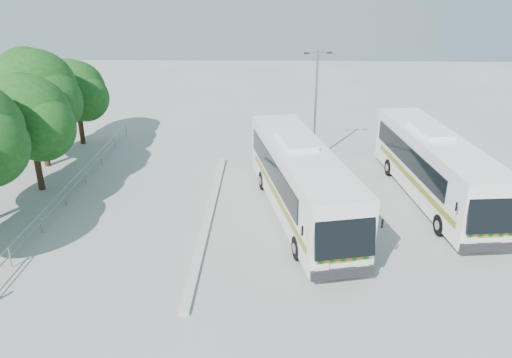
{
  "coord_description": "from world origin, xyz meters",
  "views": [
    {
      "loc": [
        0.7,
        -20.58,
        11.43
      ],
      "look_at": [
        0.08,
        2.53,
        1.82
      ],
      "focal_mm": 35.0,
      "sensor_mm": 36.0,
      "label": 1
    }
  ],
  "objects_px": {
    "tree_far_e": "(77,90)",
    "tree_far_c": "(31,117)",
    "tree_far_d": "(37,91)",
    "coach_adjacent": "(435,166)",
    "coach_main": "(301,180)",
    "lamppost": "(316,101)"
  },
  "relations": [
    {
      "from": "tree_far_c",
      "to": "tree_far_d",
      "type": "relative_size",
      "value": 0.88
    },
    {
      "from": "tree_far_d",
      "to": "tree_far_e",
      "type": "bearing_deg",
      "value": 81.37
    },
    {
      "from": "tree_far_d",
      "to": "lamppost",
      "type": "distance_m",
      "value": 17.03
    },
    {
      "from": "coach_adjacent",
      "to": "tree_far_d",
      "type": "bearing_deg",
      "value": 163.4
    },
    {
      "from": "tree_far_c",
      "to": "coach_adjacent",
      "type": "xyz_separation_m",
      "value": [
        21.65,
        -0.74,
        -2.35
      ]
    },
    {
      "from": "coach_main",
      "to": "coach_adjacent",
      "type": "xyz_separation_m",
      "value": [
        7.23,
        2.16,
        -0.04
      ]
    },
    {
      "from": "tree_far_e",
      "to": "lamppost",
      "type": "height_order",
      "value": "lamppost"
    },
    {
      "from": "tree_far_c",
      "to": "coach_adjacent",
      "type": "distance_m",
      "value": 21.79
    },
    {
      "from": "tree_far_e",
      "to": "lamppost",
      "type": "relative_size",
      "value": 0.83
    },
    {
      "from": "tree_far_e",
      "to": "coach_adjacent",
      "type": "distance_m",
      "value": 23.97
    },
    {
      "from": "tree_far_d",
      "to": "tree_far_c",
      "type": "bearing_deg",
      "value": -72.17
    },
    {
      "from": "tree_far_d",
      "to": "coach_adjacent",
      "type": "height_order",
      "value": "tree_far_d"
    },
    {
      "from": "tree_far_d",
      "to": "coach_main",
      "type": "relative_size",
      "value": 0.56
    },
    {
      "from": "tree_far_d",
      "to": "lamppost",
      "type": "height_order",
      "value": "tree_far_d"
    },
    {
      "from": "tree_far_e",
      "to": "coach_adjacent",
      "type": "relative_size",
      "value": 0.47
    },
    {
      "from": "tree_far_c",
      "to": "tree_far_d",
      "type": "height_order",
      "value": "tree_far_d"
    },
    {
      "from": "coach_main",
      "to": "coach_adjacent",
      "type": "distance_m",
      "value": 7.54
    },
    {
      "from": "coach_main",
      "to": "coach_adjacent",
      "type": "bearing_deg",
      "value": 4.58
    },
    {
      "from": "tree_far_c",
      "to": "tree_far_e",
      "type": "bearing_deg",
      "value": 93.54
    },
    {
      "from": "tree_far_c",
      "to": "tree_far_e",
      "type": "height_order",
      "value": "tree_far_c"
    },
    {
      "from": "coach_main",
      "to": "coach_adjacent",
      "type": "relative_size",
      "value": 1.02
    },
    {
      "from": "tree_far_e",
      "to": "tree_far_c",
      "type": "bearing_deg",
      "value": -86.46
    }
  ]
}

